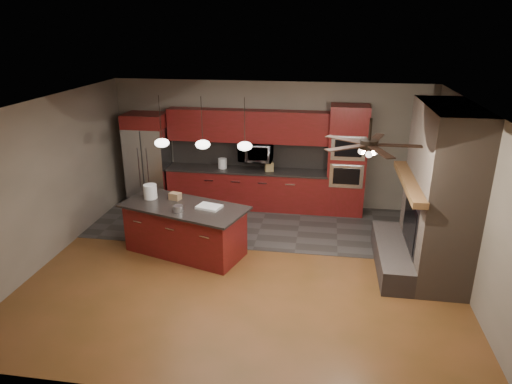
% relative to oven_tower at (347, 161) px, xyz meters
% --- Properties ---
extents(ground, '(7.00, 7.00, 0.00)m').
position_rel_oven_tower_xyz_m(ground, '(-1.70, -2.69, -1.19)').
color(ground, brown).
rests_on(ground, ground).
extents(ceiling, '(7.00, 6.00, 0.02)m').
position_rel_oven_tower_xyz_m(ceiling, '(-1.70, -2.69, 1.61)').
color(ceiling, white).
rests_on(ceiling, back_wall).
extents(back_wall, '(7.00, 0.02, 2.80)m').
position_rel_oven_tower_xyz_m(back_wall, '(-1.70, 0.31, 0.21)').
color(back_wall, gray).
rests_on(back_wall, ground).
extents(right_wall, '(0.02, 6.00, 2.80)m').
position_rel_oven_tower_xyz_m(right_wall, '(1.80, -2.69, 0.21)').
color(right_wall, gray).
rests_on(right_wall, ground).
extents(left_wall, '(0.02, 6.00, 2.80)m').
position_rel_oven_tower_xyz_m(left_wall, '(-5.20, -2.69, 0.21)').
color(left_wall, gray).
rests_on(left_wall, ground).
extents(slate_tile_patch, '(7.00, 2.40, 0.01)m').
position_rel_oven_tower_xyz_m(slate_tile_patch, '(-1.70, -0.89, -1.19)').
color(slate_tile_patch, '#393634').
rests_on(slate_tile_patch, ground).
extents(fireplace_column, '(1.30, 2.10, 2.80)m').
position_rel_oven_tower_xyz_m(fireplace_column, '(1.34, -2.29, 0.11)').
color(fireplace_column, '#6E5C4F').
rests_on(fireplace_column, ground).
extents(back_cabinetry, '(3.59, 0.64, 2.20)m').
position_rel_oven_tower_xyz_m(back_cabinetry, '(-2.18, 0.05, -0.30)').
color(back_cabinetry, maroon).
rests_on(back_cabinetry, ground).
extents(oven_tower, '(0.80, 0.63, 2.38)m').
position_rel_oven_tower_xyz_m(oven_tower, '(0.00, 0.00, 0.00)').
color(oven_tower, maroon).
rests_on(oven_tower, ground).
extents(microwave, '(0.73, 0.41, 0.50)m').
position_rel_oven_tower_xyz_m(microwave, '(-1.98, 0.06, 0.11)').
color(microwave, silver).
rests_on(microwave, back_cabinetry).
extents(refrigerator, '(0.90, 0.75, 2.10)m').
position_rel_oven_tower_xyz_m(refrigerator, '(-4.43, -0.07, -0.14)').
color(refrigerator, silver).
rests_on(refrigerator, ground).
extents(kitchen_island, '(2.44, 1.64, 0.92)m').
position_rel_oven_tower_xyz_m(kitchen_island, '(-2.90, -2.34, -0.73)').
color(kitchen_island, maroon).
rests_on(kitchen_island, ground).
extents(white_bucket, '(0.34, 0.34, 0.26)m').
position_rel_oven_tower_xyz_m(white_bucket, '(-3.61, -2.07, -0.14)').
color(white_bucket, white).
rests_on(white_bucket, kitchen_island).
extents(paint_can, '(0.23, 0.23, 0.11)m').
position_rel_oven_tower_xyz_m(paint_can, '(-2.91, -2.62, -0.22)').
color(paint_can, silver).
rests_on(paint_can, kitchen_island).
extents(paint_tray, '(0.47, 0.39, 0.04)m').
position_rel_oven_tower_xyz_m(paint_tray, '(-2.43, -2.37, -0.25)').
color(paint_tray, silver).
rests_on(paint_tray, kitchen_island).
extents(cardboard_box, '(0.23, 0.20, 0.13)m').
position_rel_oven_tower_xyz_m(cardboard_box, '(-3.14, -2.07, -0.21)').
color(cardboard_box, olive).
rests_on(cardboard_box, kitchen_island).
extents(counter_bucket, '(0.24, 0.24, 0.22)m').
position_rel_oven_tower_xyz_m(counter_bucket, '(-2.72, 0.01, -0.18)').
color(counter_bucket, white).
rests_on(counter_bucket, back_cabinetry).
extents(counter_box, '(0.21, 0.19, 0.20)m').
position_rel_oven_tower_xyz_m(counter_box, '(-1.66, -0.04, -0.19)').
color(counter_box, '#947C4C').
rests_on(counter_box, back_cabinetry).
extents(pendant_left, '(0.26, 0.26, 0.92)m').
position_rel_oven_tower_xyz_m(pendant_left, '(-3.35, -1.99, 0.77)').
color(pendant_left, black).
rests_on(pendant_left, ceiling).
extents(pendant_center, '(0.26, 0.26, 0.92)m').
position_rel_oven_tower_xyz_m(pendant_center, '(-2.60, -1.99, 0.77)').
color(pendant_center, black).
rests_on(pendant_center, ceiling).
extents(pendant_right, '(0.26, 0.26, 0.92)m').
position_rel_oven_tower_xyz_m(pendant_right, '(-1.85, -1.99, 0.77)').
color(pendant_right, black).
rests_on(pendant_right, ceiling).
extents(ceiling_fan, '(1.27, 1.33, 0.41)m').
position_rel_oven_tower_xyz_m(ceiling_fan, '(0.10, -3.49, 1.27)').
color(ceiling_fan, black).
rests_on(ceiling_fan, ceiling).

